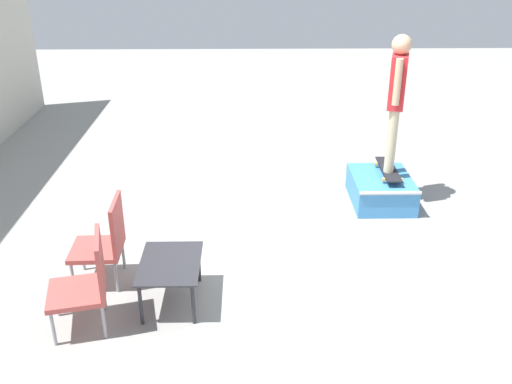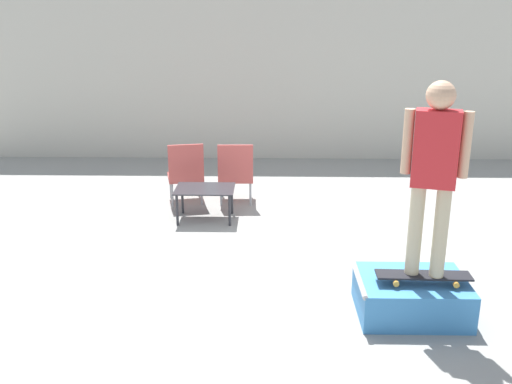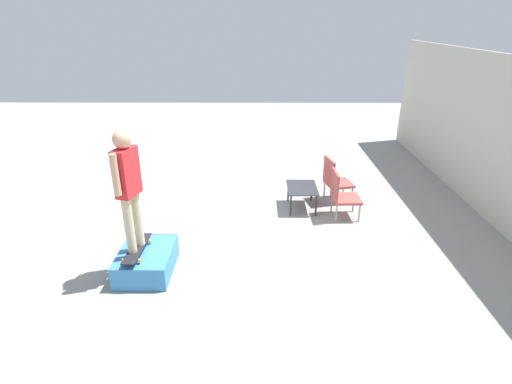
{
  "view_description": "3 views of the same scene",
  "coord_description": "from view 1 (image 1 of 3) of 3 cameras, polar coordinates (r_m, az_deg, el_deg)",
  "views": [
    {
      "loc": [
        -5.77,
        0.54,
        3.44
      ],
      "look_at": [
        0.13,
        0.45,
        0.68
      ],
      "focal_mm": 40.0,
      "sensor_mm": 36.0,
      "label": 1
    },
    {
      "loc": [
        -0.14,
        -6.21,
        2.78
      ],
      "look_at": [
        -0.29,
        0.58,
        0.64
      ],
      "focal_mm": 40.0,
      "sensor_mm": 36.0,
      "label": 2
    },
    {
      "loc": [
        6.38,
        0.43,
        3.59
      ],
      "look_at": [
        -0.14,
        0.39,
        0.73
      ],
      "focal_mm": 28.0,
      "sensor_mm": 36.0,
      "label": 3
    }
  ],
  "objects": [
    {
      "name": "ground_plane",
      "position": [
        6.74,
        3.84,
        -5.66
      ],
      "size": [
        24.0,
        24.0,
        0.0
      ],
      "primitive_type": "plane",
      "color": "gray"
    },
    {
      "name": "skate_ramp_box",
      "position": [
        7.94,
        12.36,
        0.26
      ],
      "size": [
        1.04,
        0.78,
        0.39
      ],
      "color": "#3D84C6",
      "rests_on": "ground_plane"
    },
    {
      "name": "skateboard_on_ramp",
      "position": [
        7.93,
        13.11,
        2.22
      ],
      "size": [
        0.88,
        0.28,
        0.07
      ],
      "rotation": [
        0.0,
        0.0,
        -0.03
      ],
      "color": "black",
      "rests_on": "skate_ramp_box"
    },
    {
      "name": "person_skater",
      "position": [
        7.59,
        13.89,
        9.66
      ],
      "size": [
        0.55,
        0.3,
        1.78
      ],
      "rotation": [
        0.0,
        0.0,
        -0.27
      ],
      "color": "#C6B793",
      "rests_on": "skateboard_on_ramp"
    },
    {
      "name": "coffee_table",
      "position": [
        5.7,
        -8.57,
        -7.45
      ],
      "size": [
        0.81,
        0.59,
        0.46
      ],
      "color": "#2D2D33",
      "rests_on": "ground_plane"
    },
    {
      "name": "patio_chair_left",
      "position": [
        5.5,
        -16.57,
        -8.5
      ],
      "size": [
        0.62,
        0.62,
        0.94
      ],
      "rotation": [
        0.0,
        0.0,
        3.36
      ],
      "color": "#99999E",
      "rests_on": "ground_plane"
    },
    {
      "name": "patio_chair_right",
      "position": [
        6.12,
        -14.83,
        -4.63
      ],
      "size": [
        0.54,
        0.54,
        0.94
      ],
      "rotation": [
        0.0,
        0.0,
        3.18
      ],
      "color": "#99999E",
      "rests_on": "ground_plane"
    }
  ]
}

